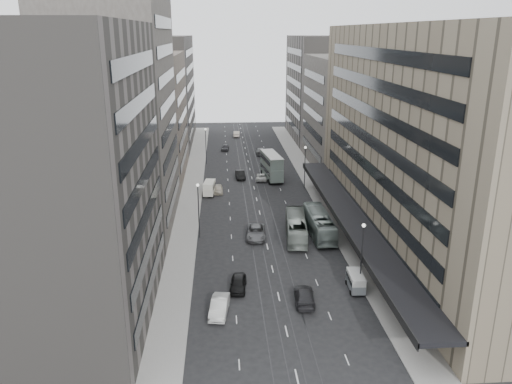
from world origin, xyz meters
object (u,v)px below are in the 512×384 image
object	(u,v)px
bus_near	(319,224)
vw_microbus	(356,281)
double_decker	(272,166)
bus_far	(296,227)
panel_van	(209,188)
sedan_2	(256,232)
pedestrian	(395,302)
sedan_1	(219,306)
sedan_0	(238,283)

from	to	relation	value
bus_near	vw_microbus	world-z (taller)	bus_near
bus_near	double_decker	size ratio (longest dim) A/B	1.24
double_decker	vw_microbus	distance (m)	47.24
vw_microbus	bus_far	bearing A→B (deg)	108.93
bus_near	bus_far	world-z (taller)	bus_near
panel_van	sedan_2	world-z (taller)	panel_van
bus_near	panel_van	size ratio (longest dim) A/B	2.81
panel_van	pedestrian	bearing A→B (deg)	-55.95
sedan_1	sedan_2	world-z (taller)	sedan_1
sedan_0	sedan_1	bearing A→B (deg)	-107.46
panel_van	sedan_1	size ratio (longest dim) A/B	0.87
double_decker	sedan_2	world-z (taller)	double_decker
panel_van	vw_microbus	bearing A→B (deg)	-56.72
bus_near	sedan_2	bearing A→B (deg)	3.18
bus_near	sedan_2	distance (m)	9.58
double_decker	sedan_1	bearing A→B (deg)	-109.71
sedan_2	panel_van	bearing A→B (deg)	113.64
bus_near	bus_far	distance (m)	3.76
panel_van	sedan_2	bearing A→B (deg)	-63.16
vw_microbus	sedan_2	xyz separation A→B (m)	(-10.58, 16.38, -0.33)
sedan_0	pedestrian	xyz separation A→B (m)	(16.81, -5.88, 0.28)
vw_microbus	sedan_0	bearing A→B (deg)	178.43
sedan_2	pedestrian	distance (m)	25.23
vw_microbus	bus_near	bearing A→B (deg)	96.20
bus_far	sedan_1	distance (m)	23.08
vw_microbus	pedestrian	xyz separation A→B (m)	(3.04, -4.86, -0.09)
bus_near	bus_far	size ratio (longest dim) A/B	1.05
sedan_1	sedan_2	bearing A→B (deg)	82.81
bus_far	pedestrian	size ratio (longest dim) A/B	6.43
sedan_2	vw_microbus	bearing A→B (deg)	-52.70
sedan_0	bus_far	bearing A→B (deg)	64.88
double_decker	sedan_1	world-z (taller)	double_decker
bus_far	pedestrian	world-z (taller)	bus_far
bus_far	pedestrian	distance (m)	22.30
bus_far	double_decker	size ratio (longest dim) A/B	1.18
bus_far	double_decker	distance (m)	30.91
sedan_1	sedan_0	bearing A→B (deg)	74.13
sedan_0	sedan_1	distance (m)	5.55
bus_far	panel_van	world-z (taller)	bus_far
double_decker	sedan_0	bearing A→B (deg)	-108.35
bus_near	bus_far	xyz separation A→B (m)	(-3.63, -0.97, -0.08)
sedan_2	pedestrian	world-z (taller)	pedestrian
bus_near	sedan_2	xyz separation A→B (m)	(-9.52, -0.63, -0.89)
double_decker	sedan_2	bearing A→B (deg)	-107.74
bus_far	sedan_1	xyz separation A→B (m)	(-11.30, -20.12, -0.80)
bus_far	sedan_2	size ratio (longest dim) A/B	1.98
double_decker	sedan_1	size ratio (longest dim) A/B	1.96
bus_near	double_decker	xyz separation A→B (m)	(-4.15, 29.91, 1.14)
bus_near	double_decker	world-z (taller)	double_decker
double_decker	pedestrian	size ratio (longest dim) A/B	5.47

